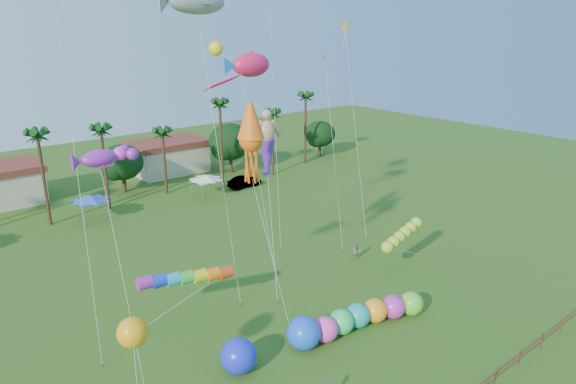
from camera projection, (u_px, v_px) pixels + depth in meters
ground at (384, 358)px, 33.85m from camera, size 160.00×160.00×0.00m
tree_line at (144, 159)px, 66.97m from camera, size 69.46×8.91×11.00m
buildings_row at (79, 174)px, 68.07m from camera, size 35.00×7.00×4.00m
tent_row at (93, 199)px, 56.04m from camera, size 31.00×4.00×0.60m
car_b at (245, 182)px, 69.19m from camera, size 4.61×1.64×1.51m
spectator_b at (357, 252)px, 47.75m from camera, size 1.00×0.97×1.62m
caterpillar_inflatable at (352, 319)px, 36.53m from camera, size 11.37×4.22×2.32m
blue_ball at (239, 356)px, 32.15m from camera, size 2.29×2.29×2.29m
rainbow_tube at (205, 279)px, 37.91m from camera, size 9.52×2.62×3.48m
green_worm at (387, 247)px, 43.56m from camera, size 9.53×2.28×3.58m
orange_ball_kite at (133, 332)px, 27.02m from camera, size 2.18×2.45×6.33m
merman_kite at (267, 149)px, 40.24m from camera, size 2.92×4.31×14.28m
fish_kite at (251, 65)px, 41.84m from camera, size 5.47×6.05×18.89m
shark_kite at (197, 2)px, 38.32m from camera, size 6.66×8.42×23.66m
squid_kite at (251, 140)px, 36.08m from camera, size 2.35×5.39×15.94m
lobster_kite at (99, 159)px, 28.90m from camera, size 3.74×4.50×14.46m
delta_kite_red at (325, 62)px, 48.86m from camera, size 2.23×5.40×18.50m
delta_kite_yellow at (345, 32)px, 49.95m from camera, size 1.43×5.09×21.33m
delta_kite_green at (56, 7)px, 29.70m from camera, size 1.77×4.32×23.10m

